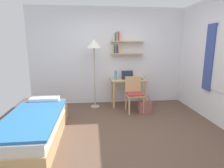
{
  "coord_description": "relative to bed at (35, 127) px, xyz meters",
  "views": [
    {
      "loc": [
        -0.51,
        -3.12,
        1.63
      ],
      "look_at": [
        -0.13,
        0.51,
        0.85
      ],
      "focal_mm": 29.86,
      "sensor_mm": 36.0,
      "label": 1
    }
  ],
  "objects": [
    {
      "name": "desk_chair",
      "position": [
        2.0,
        1.2,
        0.24
      ],
      "size": [
        0.44,
        0.41,
        0.86
      ],
      "color": "tan",
      "rests_on": "ground_plane"
    },
    {
      "name": "desk",
      "position": [
        1.95,
        1.71,
        0.34
      ],
      "size": [
        0.92,
        0.58,
        0.72
      ],
      "color": "tan",
      "rests_on": "ground_plane"
    },
    {
      "name": "book_stack",
      "position": [
        2.24,
        1.66,
        0.51
      ],
      "size": [
        0.16,
        0.23,
        0.05
      ],
      "color": "#D13D38",
      "rests_on": "desk"
    },
    {
      "name": "standing_lamp",
      "position": [
        1.06,
        1.63,
        1.31
      ],
      "size": [
        0.38,
        0.38,
        1.76
      ],
      "color": "#B2A893",
      "rests_on": "ground_plane"
    },
    {
      "name": "laptop",
      "position": [
        1.94,
        1.77,
        0.54
      ],
      "size": [
        0.32,
        0.23,
        0.21
      ],
      "color": "#2D2D33",
      "rests_on": "desk"
    },
    {
      "name": "water_bottle",
      "position": [
        1.61,
        1.68,
        0.6
      ],
      "size": [
        0.07,
        0.07,
        0.23
      ],
      "primitive_type": "cylinder",
      "color": "#4C99DB",
      "rests_on": "desk"
    },
    {
      "name": "bed",
      "position": [
        0.0,
        0.0,
        0.0
      ],
      "size": [
        0.86,
        2.03,
        0.54
      ],
      "color": "tan",
      "rests_on": "ground_plane"
    },
    {
      "name": "handbag",
      "position": [
        2.25,
        1.03,
        -0.08
      ],
      "size": [
        0.29,
        0.11,
        0.44
      ],
      "color": "#99564C",
      "rests_on": "ground_plane"
    },
    {
      "name": "ground_plane",
      "position": [
        1.52,
        0.01,
        -0.24
      ],
      "size": [
        5.28,
        5.28,
        0.0
      ],
      "primitive_type": "plane",
      "color": "brown"
    },
    {
      "name": "wall_back",
      "position": [
        1.53,
        2.03,
        1.07
      ],
      "size": [
        4.4,
        0.27,
        2.6
      ],
      "color": "white",
      "rests_on": "ground_plane"
    }
  ]
}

